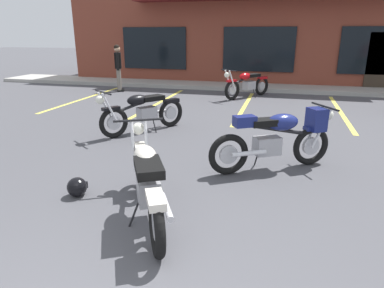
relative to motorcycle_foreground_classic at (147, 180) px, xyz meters
name	(u,v)px	position (x,y,z in m)	size (l,w,h in m)	color
ground_plane	(209,166)	(0.35, 1.76, -0.46)	(80.00, 80.00, 0.00)	#47474C
sidewalk_kerb	(255,87)	(0.35, 10.26, -0.39)	(22.00, 1.80, 0.14)	#A8A59E
brick_storefront_building	(265,33)	(0.36, 13.94, 1.60)	(16.33, 7.13, 4.12)	brown
painted_stall_lines	(244,107)	(0.35, 6.66, -0.46)	(10.67, 4.80, 0.01)	#DBCC4C
motorcycle_foreground_classic	(147,180)	(0.00, 0.00, 0.00)	(1.26, 1.92, 0.98)	black
motorcycle_red_sportbike	(247,84)	(0.25, 8.18, 0.00)	(1.46, 1.80, 0.98)	black
motorcycle_black_cruiser	(143,111)	(-1.47, 3.38, 0.00)	(1.45, 1.81, 0.98)	black
motorcycle_silver_naked	(279,137)	(1.41, 1.95, 0.07)	(1.87, 1.35, 0.98)	black
person_in_shorts_foreground	(118,65)	(-4.46, 8.29, 0.49)	(0.38, 0.59, 1.68)	black
helmet_on_pavement	(77,187)	(-1.11, 0.26, -0.33)	(0.26, 0.26, 0.26)	black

